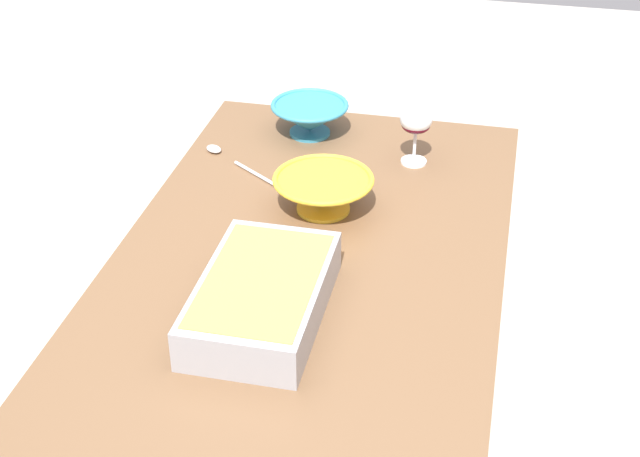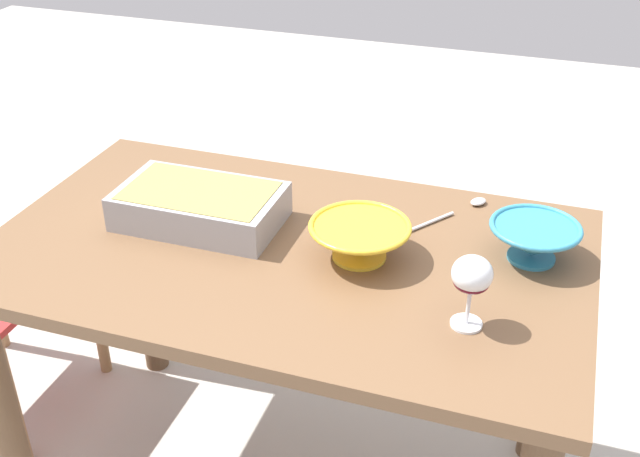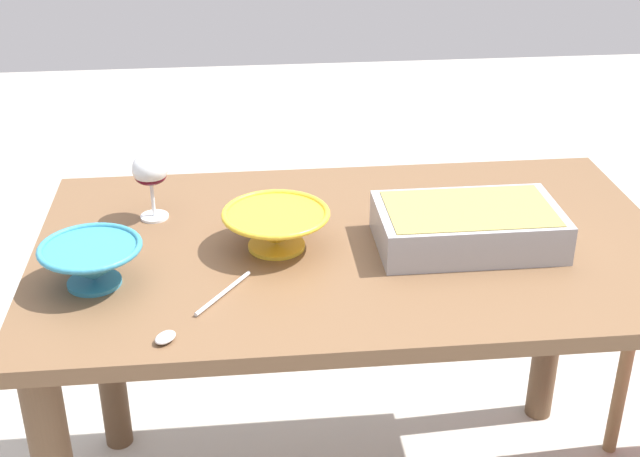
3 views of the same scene
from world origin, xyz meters
TOP-DOWN VIEW (x-y plane):
  - dining_table at (0.00, 0.00)m, footprint 1.34×0.80m
  - wine_glass at (-0.43, 0.16)m, footprint 0.08×0.08m
  - casserole_dish at (0.23, -0.04)m, footprint 0.38×0.22m
  - mixing_bowl at (-0.17, -0.01)m, footprint 0.22×0.22m
  - small_bowl at (-0.52, -0.12)m, footprint 0.20×0.20m
  - serving_spoon at (-0.34, -0.28)m, footprint 0.18×0.24m

SIDE VIEW (x-z plane):
  - dining_table at x=0.00m, z-range 0.25..1.03m
  - serving_spoon at x=-0.34m, z-range 0.78..0.79m
  - casserole_dish at x=0.23m, z-range 0.78..0.87m
  - mixing_bowl at x=-0.17m, z-range 0.78..0.87m
  - small_bowl at x=-0.52m, z-range 0.78..0.87m
  - wine_glass at x=-0.43m, z-range 0.81..0.96m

